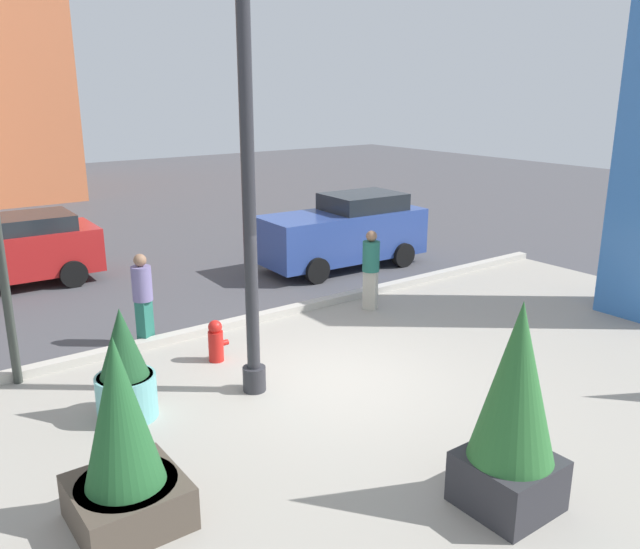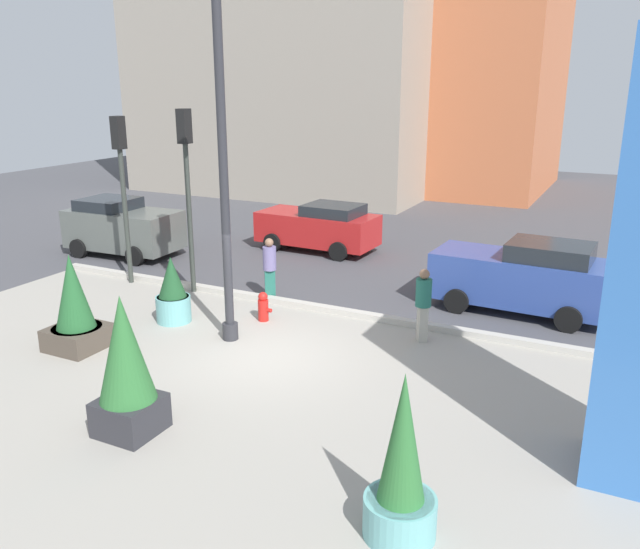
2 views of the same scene
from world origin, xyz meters
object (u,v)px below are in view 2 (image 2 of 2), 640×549
Objects in this scene: potted_plant_mid_plaza at (126,367)px; car_far_lane at (524,277)px; pedestrian_crossing at (423,302)px; traffic_light_corner at (122,174)px; car_curb_east at (319,227)px; potted_plant_near_left at (401,473)px; potted_plant_curbside at (74,309)px; potted_plant_near_right at (173,293)px; pedestrian_on_sidewalk at (270,266)px; fire_hydrant at (263,307)px; traffic_light_far_side at (187,173)px; lamp_post at (224,174)px; car_intersection at (122,227)px.

potted_plant_mid_plaza is 10.30m from car_far_lane.
car_far_lane is 2.60× the size of pedestrian_crossing.
car_curb_east is at bearing 60.76° from traffic_light_corner.
potted_plant_near_left is 6.75m from pedestrian_crossing.
potted_plant_curbside is at bearing 147.84° from potted_plant_mid_plaza.
potted_plant_near_right is 2.82m from pedestrian_on_sidewalk.
car_curb_east is at bearing 102.02° from potted_plant_mid_plaza.
potted_plant_mid_plaza is 5.68m from fire_hydrant.
pedestrian_on_sidewalk is at bearing 66.29° from potted_plant_curbside.
potted_plant_curbside is at bearing -87.58° from traffic_light_far_side.
potted_plant_curbside is 2.45m from potted_plant_near_right.
potted_plant_near_right is 0.39× the size of car_curb_east.
traffic_light_corner is at bearing 169.25° from fire_hydrant.
car_far_lane is at bearing 39.19° from potted_plant_curbside.
potted_plant_curbside is 1.31× the size of potted_plant_near_right.
pedestrian_on_sidewalk is (1.20, -5.36, 0.10)m from car_curb_east.
car_far_lane is 8.19m from car_curb_east.
lamp_post is at bearing -77.47° from car_curb_east.
potted_plant_near_left is 14.92m from car_curb_east.
car_curb_east reaches higher than potted_plant_near_right.
fire_hydrant is at bearing 133.70° from potted_plant_near_left.
pedestrian_crossing is (6.90, -0.60, -2.41)m from traffic_light_far_side.
pedestrian_on_sidewalk is at bearing 63.09° from potted_plant_near_right.
potted_plant_mid_plaza is 0.55× the size of car_far_lane.
pedestrian_crossing is (3.92, 0.51, 0.59)m from fire_hydrant.
potted_plant_near_left is 0.55× the size of car_curb_east.
fire_hydrant is 4.00m from pedestrian_crossing.
potted_plant_mid_plaza is at bearing -47.85° from traffic_light_corner.
potted_plant_mid_plaza is 0.49× the size of traffic_light_far_side.
potted_plant_mid_plaza reaches higher than car_intersection.
potted_plant_curbside is at bearing -110.02° from potted_plant_near_right.
traffic_light_far_side is (-8.71, 7.11, 2.43)m from potted_plant_near_left.
potted_plant_near_left is at bearing -39.21° from traffic_light_far_side.
traffic_light_corner is at bearing 118.79° from potted_plant_curbside.
traffic_light_corner reaches higher than car_intersection.
potted_plant_near_right is 2.21× the size of fire_hydrant.
lamp_post is 10.40× the size of fire_hydrant.
lamp_post reaches higher than car_intersection.
potted_plant_curbside is at bearing -113.71° from pedestrian_on_sidewalk.
lamp_post is at bearing -32.02° from car_intersection.
fire_hydrant is at bearing 27.81° from potted_plant_near_right.
pedestrian_crossing reaches higher than fire_hydrant.
potted_plant_near_right is 3.54m from traffic_light_far_side.
potted_plant_mid_plaza reaches higher than pedestrian_on_sidewalk.
potted_plant_curbside reaches higher than car_curb_east.
traffic_light_corner is at bearing -44.13° from car_intersection.
pedestrian_crossing is at bearing 105.53° from potted_plant_near_left.
lamp_post is 3.71m from fire_hydrant.
potted_plant_near_left reaches higher than potted_plant_near_right.
potted_plant_near_left is 16.27m from car_intersection.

